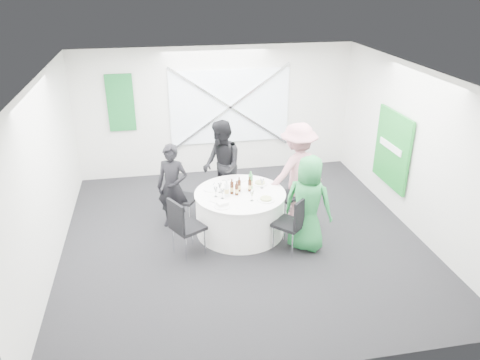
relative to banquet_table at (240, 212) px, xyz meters
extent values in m
plane|color=black|center=(0.00, -0.20, -0.38)|extent=(6.00, 6.00, 0.00)
plane|color=silver|center=(0.00, -0.20, 2.42)|extent=(6.00, 6.00, 0.00)
plane|color=silver|center=(0.00, 2.80, 1.02)|extent=(6.00, 0.00, 6.00)
plane|color=silver|center=(0.00, -3.20, 1.02)|extent=(6.00, 0.00, 6.00)
plane|color=silver|center=(-3.00, -0.20, 1.02)|extent=(0.00, 6.00, 6.00)
plane|color=silver|center=(3.00, -0.20, 1.02)|extent=(0.00, 6.00, 6.00)
cube|color=silver|center=(0.30, 2.76, 1.12)|extent=(2.60, 0.03, 1.60)
cube|color=silver|center=(0.30, 2.72, 1.12)|extent=(2.63, 0.05, 1.84)
cube|color=silver|center=(0.30, 2.72, 1.12)|extent=(2.63, 0.05, 1.84)
cube|color=#146524|center=(-2.00, 2.75, 1.32)|extent=(0.55, 0.04, 1.20)
cube|color=#177E27|center=(2.94, 0.40, 0.82)|extent=(0.05, 1.20, 1.40)
cylinder|color=white|center=(0.00, 0.00, -0.01)|extent=(1.52, 1.52, 0.74)
cylinder|color=white|center=(0.00, 0.00, 0.37)|extent=(1.56, 1.56, 0.02)
cube|color=black|center=(-0.03, 1.00, 0.02)|extent=(0.38, 0.38, 0.04)
cube|color=black|center=(-0.04, 1.18, 0.24)|extent=(0.35, 0.05, 0.40)
cylinder|color=silver|center=(0.11, 1.16, -0.19)|extent=(0.02, 0.02, 0.38)
cylinder|color=silver|center=(-0.19, 1.15, -0.19)|extent=(0.02, 0.02, 0.38)
cylinder|color=silver|center=(0.12, 0.86, -0.19)|extent=(0.02, 0.02, 0.38)
cylinder|color=silver|center=(-0.18, 0.85, -0.19)|extent=(0.02, 0.02, 0.38)
cube|color=black|center=(-0.93, 0.54, 0.09)|extent=(0.60, 0.60, 0.05)
cube|color=black|center=(-1.11, 0.64, 0.36)|extent=(0.25, 0.39, 0.47)
cylinder|color=silver|center=(-0.99, 0.78, -0.15)|extent=(0.02, 0.02, 0.45)
cylinder|color=silver|center=(-1.17, 0.47, -0.15)|extent=(0.02, 0.02, 0.45)
cylinder|color=silver|center=(-0.68, 0.60, -0.15)|extent=(0.02, 0.02, 0.45)
cylinder|color=silver|center=(-0.86, 0.29, -0.15)|extent=(0.02, 0.02, 0.45)
cube|color=black|center=(0.98, 0.33, 0.08)|extent=(0.54, 0.54, 0.05)
cube|color=black|center=(1.17, 0.39, 0.33)|extent=(0.17, 0.40, 0.46)
cylinder|color=silver|center=(1.20, 0.22, -0.16)|extent=(0.02, 0.02, 0.44)
cylinder|color=silver|center=(1.09, 0.55, -0.16)|extent=(0.02, 0.02, 0.44)
cylinder|color=silver|center=(0.87, 0.11, -0.16)|extent=(0.02, 0.02, 0.44)
cylinder|color=silver|center=(0.76, 0.44, -0.16)|extent=(0.02, 0.02, 0.44)
cube|color=black|center=(0.67, -0.71, 0.10)|extent=(0.63, 0.63, 0.05)
cube|color=black|center=(0.82, -0.86, 0.36)|extent=(0.34, 0.32, 0.48)
cylinder|color=silver|center=(0.66, -0.96, -0.15)|extent=(0.02, 0.02, 0.46)
cylinder|color=silver|center=(0.93, -0.71, -0.15)|extent=(0.02, 0.02, 0.46)
cylinder|color=silver|center=(0.42, -0.70, -0.15)|extent=(0.02, 0.02, 0.46)
cylinder|color=silver|center=(0.68, -0.45, -0.15)|extent=(0.02, 0.02, 0.46)
cube|color=black|center=(-0.94, -0.52, 0.11)|extent=(0.62, 0.62, 0.05)
cube|color=black|center=(-1.13, -0.63, 0.38)|extent=(0.25, 0.40, 0.49)
cylinder|color=silver|center=(-1.19, -0.45, -0.15)|extent=(0.02, 0.02, 0.46)
cylinder|color=silver|center=(-1.01, -0.77, -0.15)|extent=(0.02, 0.02, 0.46)
cylinder|color=silver|center=(-0.87, -0.27, -0.15)|extent=(0.02, 0.02, 0.46)
cylinder|color=silver|center=(-0.69, -0.59, -0.15)|extent=(0.02, 0.02, 0.46)
imported|color=black|center=(-1.12, 0.44, 0.39)|extent=(0.66, 0.55, 1.54)
imported|color=black|center=(-0.16, 0.99, 0.49)|extent=(0.59, 0.90, 1.73)
imported|color=#BF7B85|center=(1.12, 0.38, 0.52)|extent=(1.28, 0.89, 1.81)
imported|color=#217B3A|center=(0.98, -0.69, 0.43)|extent=(0.94, 0.87, 1.62)
cylinder|color=white|center=(0.09, 0.52, 0.39)|extent=(0.25, 0.25, 0.01)
cylinder|color=white|center=(-0.45, 0.24, 0.39)|extent=(0.30, 0.30, 0.01)
cylinder|color=white|center=(0.41, 0.29, 0.39)|extent=(0.27, 0.27, 0.01)
cylinder|color=#85A257|center=(0.41, 0.29, 0.41)|extent=(0.17, 0.17, 0.02)
cylinder|color=white|center=(0.37, -0.35, 0.39)|extent=(0.29, 0.29, 0.01)
cylinder|color=#85A257|center=(0.37, -0.35, 0.41)|extent=(0.19, 0.19, 0.02)
cylinder|color=white|center=(-0.38, -0.45, 0.39)|extent=(0.25, 0.25, 0.01)
cube|color=white|center=(-0.37, -0.41, 0.42)|extent=(0.21, 0.17, 0.05)
cylinder|color=#3A190A|center=(-0.14, -0.01, 0.49)|extent=(0.06, 0.06, 0.21)
cylinder|color=#3A190A|center=(-0.14, -0.01, 0.62)|extent=(0.02, 0.02, 0.06)
cylinder|color=#D5BD70|center=(-0.14, -0.01, 0.47)|extent=(0.06, 0.06, 0.08)
cylinder|color=#3A190A|center=(0.00, 0.06, 0.48)|extent=(0.06, 0.06, 0.20)
cylinder|color=#3A190A|center=(0.00, 0.06, 0.61)|extent=(0.02, 0.02, 0.06)
cylinder|color=#D5BD70|center=(0.00, 0.06, 0.46)|extent=(0.06, 0.06, 0.07)
cylinder|color=#3A190A|center=(0.18, 0.04, 0.48)|extent=(0.06, 0.06, 0.20)
cylinder|color=#3A190A|center=(0.18, 0.04, 0.61)|extent=(0.02, 0.02, 0.06)
cylinder|color=#D5BD70|center=(0.18, 0.04, 0.46)|extent=(0.06, 0.06, 0.07)
cylinder|color=#3A190A|center=(-0.07, -0.07, 0.48)|extent=(0.06, 0.06, 0.20)
cylinder|color=#3A190A|center=(-0.07, -0.07, 0.61)|extent=(0.02, 0.02, 0.06)
cylinder|color=#D5BD70|center=(-0.07, -0.07, 0.46)|extent=(0.06, 0.06, 0.07)
cylinder|color=green|center=(0.21, 0.14, 0.51)|extent=(0.08, 0.08, 0.26)
cylinder|color=green|center=(0.21, 0.14, 0.67)|extent=(0.03, 0.03, 0.06)
cylinder|color=#D5BD70|center=(0.21, 0.14, 0.48)|extent=(0.08, 0.08, 0.09)
cylinder|color=white|center=(-0.24, -0.07, 0.49)|extent=(0.08, 0.08, 0.23)
cylinder|color=white|center=(-0.24, -0.07, 0.64)|extent=(0.03, 0.03, 0.06)
cylinder|color=#D5BD70|center=(-0.24, -0.07, 0.47)|extent=(0.08, 0.08, 0.08)
cylinder|color=white|center=(0.14, -0.33, 0.38)|extent=(0.06, 0.06, 0.00)
cylinder|color=white|center=(0.14, -0.33, 0.43)|extent=(0.01, 0.01, 0.10)
cone|color=white|center=(0.14, -0.33, 0.51)|extent=(0.07, 0.07, 0.08)
cylinder|color=white|center=(-0.33, -0.15, 0.38)|extent=(0.06, 0.06, 0.00)
cylinder|color=white|center=(-0.33, -0.15, 0.43)|extent=(0.01, 0.01, 0.10)
cone|color=white|center=(-0.33, -0.15, 0.51)|extent=(0.07, 0.07, 0.08)
cylinder|color=white|center=(0.41, 0.12, 0.38)|extent=(0.06, 0.06, 0.00)
cylinder|color=white|center=(0.41, 0.12, 0.43)|extent=(0.01, 0.01, 0.10)
cone|color=white|center=(0.41, 0.12, 0.51)|extent=(0.07, 0.07, 0.08)
cylinder|color=white|center=(-0.33, 0.08, 0.38)|extent=(0.06, 0.06, 0.00)
cylinder|color=white|center=(-0.33, 0.08, 0.43)|extent=(0.01, 0.01, 0.10)
cone|color=white|center=(-0.33, 0.08, 0.51)|extent=(0.07, 0.07, 0.08)
cylinder|color=white|center=(-0.42, -0.06, 0.38)|extent=(0.06, 0.06, 0.00)
cylinder|color=white|center=(-0.42, -0.06, 0.43)|extent=(0.01, 0.01, 0.10)
cone|color=white|center=(-0.42, -0.06, 0.51)|extent=(0.07, 0.07, 0.08)
cube|color=silver|center=(0.14, 0.56, 0.38)|extent=(0.15, 0.02, 0.01)
cube|color=silver|center=(-0.15, 0.56, 0.38)|extent=(0.15, 0.02, 0.01)
cube|color=silver|center=(-0.51, -0.27, 0.38)|extent=(0.12, 0.12, 0.01)
cube|color=silver|center=(-0.35, -0.45, 0.38)|extent=(0.10, 0.13, 0.01)
cube|color=silver|center=(-0.40, 0.41, 0.38)|extent=(0.08, 0.14, 0.01)
cube|color=silver|center=(-0.55, 0.18, 0.38)|extent=(0.10, 0.13, 0.01)
camera|label=1|loc=(-1.33, -7.03, 3.86)|focal=35.00mm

